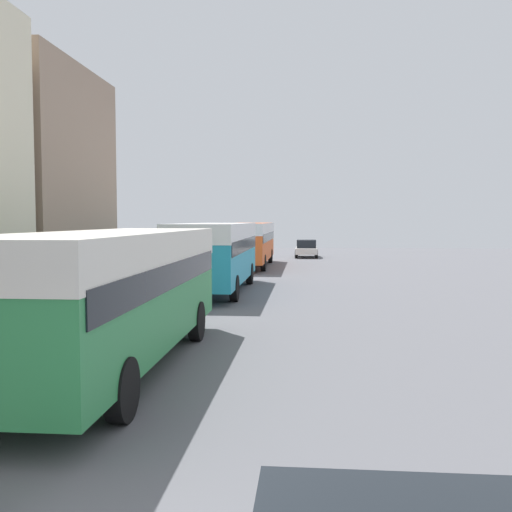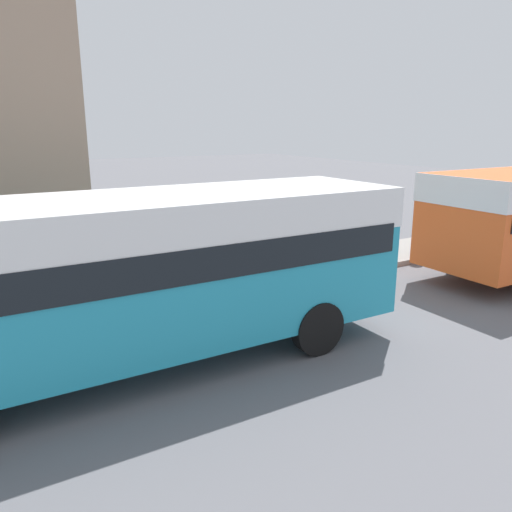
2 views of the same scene
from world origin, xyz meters
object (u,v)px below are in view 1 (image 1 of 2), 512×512
(bus_lead, at_px, (113,280))
(pedestrian_near_curb, at_px, (198,254))
(bus_third_in_line, at_px, (249,238))
(car_far_curb, at_px, (306,248))
(bus_following, at_px, (216,247))

(bus_lead, height_order, pedestrian_near_curb, bus_lead)
(bus_third_in_line, bearing_deg, car_far_curb, 69.04)
(bus_following, relative_size, bus_third_in_line, 0.87)
(bus_lead, relative_size, bus_third_in_line, 0.88)
(bus_lead, bearing_deg, bus_following, 89.74)
(bus_third_in_line, bearing_deg, bus_following, -90.56)
(bus_third_in_line, height_order, car_far_curb, bus_third_in_line)
(bus_third_in_line, xyz_separation_m, pedestrian_near_curb, (-2.79, -3.38, -0.88))
(bus_third_in_line, distance_m, pedestrian_near_curb, 4.47)
(pedestrian_near_curb, bearing_deg, bus_lead, -83.48)
(bus_third_in_line, bearing_deg, pedestrian_near_curb, -129.46)
(bus_following, distance_m, car_far_curb, 23.41)
(bus_lead, height_order, bus_following, bus_following)
(pedestrian_near_curb, bearing_deg, bus_third_in_line, 50.54)
(bus_following, distance_m, pedestrian_near_curb, 10.23)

